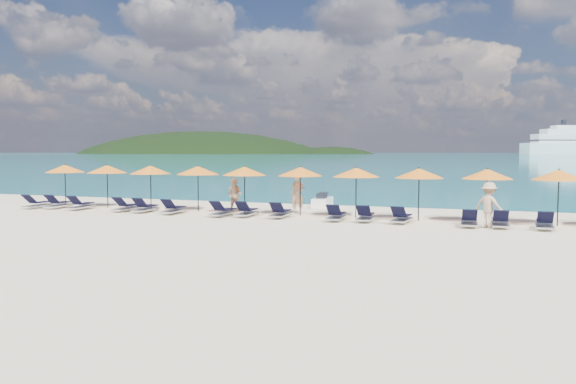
% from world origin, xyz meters
% --- Properties ---
extents(ground, '(1400.00, 1400.00, 0.00)m').
position_xyz_m(ground, '(0.00, 0.00, 0.00)').
color(ground, beige).
extents(sea, '(1600.00, 1300.00, 0.01)m').
position_xyz_m(sea, '(0.00, 660.00, 0.01)').
color(sea, '#1FA9B2').
rests_on(sea, ground).
extents(headland_main, '(374.00, 242.00, 126.50)m').
position_xyz_m(headland_main, '(-300.00, 540.00, -38.00)').
color(headland_main, black).
rests_on(headland_main, ground).
extents(headland_small, '(162.00, 126.00, 85.50)m').
position_xyz_m(headland_small, '(-150.00, 560.00, -35.00)').
color(headland_small, black).
rests_on(headland_small, ground).
extents(jetski, '(0.96, 2.16, 0.75)m').
position_xyz_m(jetski, '(-0.10, 8.64, 0.31)').
color(jetski, white).
rests_on(jetski, ground).
extents(beachgoer_a, '(0.69, 0.46, 1.87)m').
position_xyz_m(beachgoer_a, '(-0.29, 5.15, 0.93)').
color(beachgoer_a, tan).
rests_on(beachgoer_a, ground).
extents(beachgoer_b, '(0.80, 0.47, 1.64)m').
position_xyz_m(beachgoer_b, '(-3.57, 5.24, 0.82)').
color(beachgoer_b, tan).
rests_on(beachgoer_b, ground).
extents(beachgoer_c, '(1.25, 0.99, 1.76)m').
position_xyz_m(beachgoer_c, '(8.14, 3.31, 0.88)').
color(beachgoer_c, tan).
rests_on(beachgoer_c, ground).
extents(umbrella_0, '(2.10, 2.10, 2.28)m').
position_xyz_m(umbrella_0, '(-13.28, 4.62, 2.02)').
color(umbrella_0, black).
rests_on(umbrella_0, ground).
extents(umbrella_1, '(2.10, 2.10, 2.28)m').
position_xyz_m(umbrella_1, '(-10.63, 4.72, 2.02)').
color(umbrella_1, black).
rests_on(umbrella_1, ground).
extents(umbrella_2, '(2.10, 2.10, 2.28)m').
position_xyz_m(umbrella_2, '(-7.88, 4.54, 2.02)').
color(umbrella_2, black).
rests_on(umbrella_2, ground).
extents(umbrella_3, '(2.10, 2.10, 2.28)m').
position_xyz_m(umbrella_3, '(-5.24, 4.60, 2.02)').
color(umbrella_3, black).
rests_on(umbrella_3, ground).
extents(umbrella_4, '(2.10, 2.10, 2.28)m').
position_xyz_m(umbrella_4, '(-2.73, 4.54, 2.02)').
color(umbrella_4, black).
rests_on(umbrella_4, ground).
extents(umbrella_5, '(2.10, 2.10, 2.28)m').
position_xyz_m(umbrella_5, '(-0.01, 4.69, 2.02)').
color(umbrella_5, black).
rests_on(umbrella_5, ground).
extents(umbrella_6, '(2.10, 2.10, 2.28)m').
position_xyz_m(umbrella_6, '(2.60, 4.64, 2.02)').
color(umbrella_6, black).
rests_on(umbrella_6, ground).
extents(umbrella_7, '(2.10, 2.10, 2.28)m').
position_xyz_m(umbrella_7, '(5.33, 4.58, 2.02)').
color(umbrella_7, black).
rests_on(umbrella_7, ground).
extents(umbrella_8, '(2.10, 2.10, 2.28)m').
position_xyz_m(umbrella_8, '(8.04, 4.69, 2.02)').
color(umbrella_8, black).
rests_on(umbrella_8, ground).
extents(umbrella_9, '(2.10, 2.10, 2.28)m').
position_xyz_m(umbrella_9, '(10.70, 4.70, 2.02)').
color(umbrella_9, black).
rests_on(umbrella_9, ground).
extents(lounger_0, '(0.65, 1.71, 0.66)m').
position_xyz_m(lounger_0, '(-13.86, 3.18, 0.24)').
color(lounger_0, silver).
rests_on(lounger_0, ground).
extents(lounger_1, '(0.79, 1.75, 0.66)m').
position_xyz_m(lounger_1, '(-12.80, 3.53, 0.24)').
color(lounger_1, silver).
rests_on(lounger_1, ground).
extents(lounger_2, '(0.77, 1.75, 0.66)m').
position_xyz_m(lounger_2, '(-11.25, 3.39, 0.24)').
color(lounger_2, silver).
rests_on(lounger_2, ground).
extents(lounger_3, '(0.65, 1.71, 0.66)m').
position_xyz_m(lounger_3, '(-8.59, 3.49, 0.24)').
color(lounger_3, silver).
rests_on(lounger_3, ground).
extents(lounger_4, '(0.77, 1.75, 0.66)m').
position_xyz_m(lounger_4, '(-7.49, 3.44, 0.24)').
color(lounger_4, silver).
rests_on(lounger_4, ground).
extents(lounger_5, '(0.72, 1.73, 0.66)m').
position_xyz_m(lounger_5, '(-5.84, 3.32, 0.24)').
color(lounger_5, silver).
rests_on(lounger_5, ground).
extents(lounger_6, '(0.70, 1.73, 0.66)m').
position_xyz_m(lounger_6, '(-3.19, 3.16, 0.24)').
color(lounger_6, silver).
rests_on(lounger_6, ground).
extents(lounger_7, '(0.71, 1.73, 0.66)m').
position_xyz_m(lounger_7, '(-2.14, 3.44, 0.24)').
color(lounger_7, silver).
rests_on(lounger_7, ground).
extents(lounger_8, '(0.72, 1.73, 0.66)m').
position_xyz_m(lounger_8, '(-0.54, 3.51, 0.24)').
color(lounger_8, silver).
rests_on(lounger_8, ground).
extents(lounger_9, '(0.70, 1.73, 0.66)m').
position_xyz_m(lounger_9, '(2.04, 3.36, 0.24)').
color(lounger_9, silver).
rests_on(lounger_9, ground).
extents(lounger_10, '(0.70, 1.73, 0.66)m').
position_xyz_m(lounger_10, '(3.28, 3.49, 0.24)').
color(lounger_10, silver).
rests_on(lounger_10, ground).
extents(lounger_11, '(0.76, 1.75, 0.66)m').
position_xyz_m(lounger_11, '(4.77, 3.47, 0.24)').
color(lounger_11, silver).
rests_on(lounger_11, ground).
extents(lounger_12, '(0.71, 1.73, 0.66)m').
position_xyz_m(lounger_12, '(7.43, 3.27, 0.24)').
color(lounger_12, silver).
rests_on(lounger_12, ground).
extents(lounger_13, '(0.65, 1.71, 0.66)m').
position_xyz_m(lounger_13, '(8.56, 3.38, 0.24)').
color(lounger_13, silver).
rests_on(lounger_13, ground).
extents(lounger_14, '(0.69, 1.72, 0.66)m').
position_xyz_m(lounger_14, '(10.13, 3.43, 0.24)').
color(lounger_14, silver).
rests_on(lounger_14, ground).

